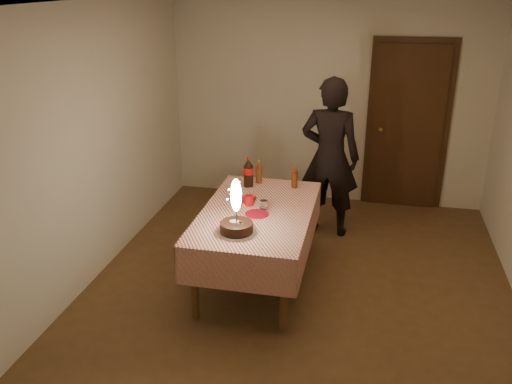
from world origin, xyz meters
TOP-DOWN VIEW (x-y plane):
  - ground at (0.00, 0.00)m, footprint 4.00×4.50m
  - room_shell at (0.03, 0.08)m, footprint 4.04×4.54m
  - dining_table at (-0.42, -0.02)m, footprint 1.02×1.72m
  - birthday_cake at (-0.50, -0.51)m, footprint 0.36×0.36m
  - red_plate at (-0.41, -0.11)m, footprint 0.22×0.22m
  - red_cup at (-0.52, 0.08)m, footprint 0.08×0.08m
  - clear_cup at (-0.37, 0.02)m, footprint 0.07×0.07m
  - napkin_stack at (-0.57, 0.18)m, footprint 0.15×0.15m
  - cola_bottle at (-0.64, 0.57)m, footprint 0.10×0.10m
  - amber_bottle_left at (-0.56, 0.69)m, footprint 0.06×0.06m
  - amber_bottle_right at (-0.17, 0.63)m, footprint 0.06×0.06m
  - photographer at (0.14, 1.22)m, footprint 0.70×0.50m

SIDE VIEW (x-z plane):
  - ground at x=0.00m, z-range -0.01..0.01m
  - dining_table at x=-0.42m, z-range 0.27..1.02m
  - red_plate at x=-0.41m, z-range 0.75..0.75m
  - napkin_stack at x=-0.57m, z-range 0.75..0.77m
  - clear_cup at x=-0.37m, z-range 0.75..0.84m
  - red_cup at x=-0.52m, z-range 0.75..0.85m
  - birthday_cake at x=-0.50m, z-range 0.62..1.10m
  - amber_bottle_left at x=-0.56m, z-range 0.74..0.99m
  - amber_bottle_right at x=-0.17m, z-range 0.74..0.99m
  - cola_bottle at x=-0.64m, z-range 0.74..1.06m
  - photographer at x=0.14m, z-range 0.00..1.81m
  - room_shell at x=0.03m, z-range 0.34..2.96m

